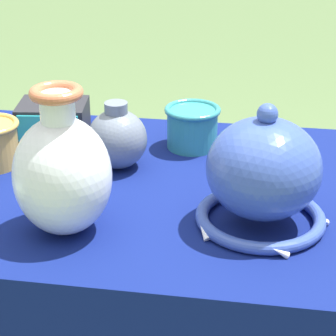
{
  "coord_description": "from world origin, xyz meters",
  "views": [
    {
      "loc": [
        0.21,
        -1.11,
        1.35
      ],
      "look_at": [
        0.05,
        -0.11,
        0.87
      ],
      "focal_mm": 70.0,
      "sensor_mm": 36.0,
      "label": 1
    }
  ],
  "objects_px": {
    "mosaic_tile_box": "(53,119)",
    "cup_wide_teal": "(192,126)",
    "jar_round_slate": "(117,138)",
    "vase_tall_bulbous": "(62,173)",
    "vase_dome_bell": "(263,176)"
  },
  "relations": [
    {
      "from": "mosaic_tile_box",
      "to": "cup_wide_teal",
      "type": "distance_m",
      "value": 0.32
    },
    {
      "from": "jar_round_slate",
      "to": "cup_wide_teal",
      "type": "relative_size",
      "value": 1.14
    },
    {
      "from": "mosaic_tile_box",
      "to": "cup_wide_teal",
      "type": "xyz_separation_m",
      "value": [
        0.32,
        -0.02,
        0.01
      ]
    },
    {
      "from": "mosaic_tile_box",
      "to": "jar_round_slate",
      "type": "bearing_deg",
      "value": -46.18
    },
    {
      "from": "mosaic_tile_box",
      "to": "cup_wide_teal",
      "type": "bearing_deg",
      "value": -11.59
    },
    {
      "from": "vase_tall_bulbous",
      "to": "jar_round_slate",
      "type": "distance_m",
      "value": 0.26
    },
    {
      "from": "vase_tall_bulbous",
      "to": "cup_wide_teal",
      "type": "relative_size",
      "value": 2.09
    },
    {
      "from": "jar_round_slate",
      "to": "vase_tall_bulbous",
      "type": "bearing_deg",
      "value": -96.46
    },
    {
      "from": "vase_tall_bulbous",
      "to": "jar_round_slate",
      "type": "height_order",
      "value": "vase_tall_bulbous"
    },
    {
      "from": "vase_tall_bulbous",
      "to": "jar_round_slate",
      "type": "xyz_separation_m",
      "value": [
        0.03,
        0.26,
        -0.05
      ]
    },
    {
      "from": "vase_dome_bell",
      "to": "mosaic_tile_box",
      "type": "distance_m",
      "value": 0.58
    },
    {
      "from": "vase_dome_bell",
      "to": "mosaic_tile_box",
      "type": "relative_size",
      "value": 1.41
    },
    {
      "from": "vase_tall_bulbous",
      "to": "mosaic_tile_box",
      "type": "distance_m",
      "value": 0.44
    },
    {
      "from": "vase_dome_bell",
      "to": "jar_round_slate",
      "type": "height_order",
      "value": "vase_dome_bell"
    },
    {
      "from": "vase_dome_bell",
      "to": "jar_round_slate",
      "type": "relative_size",
      "value": 1.7
    }
  ]
}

